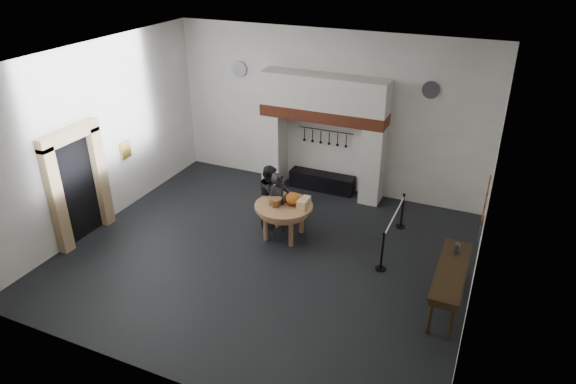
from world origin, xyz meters
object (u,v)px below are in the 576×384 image
at_px(iron_range, 322,182).
at_px(side_table, 452,270).
at_px(work_table, 284,206).
at_px(visitor_near, 279,204).
at_px(visitor_far, 271,195).
at_px(barrier_post_near, 382,252).
at_px(barrier_post_far, 402,212).

bearing_deg(iron_range, side_table, -43.57).
distance_m(work_table, visitor_near, 0.18).
bearing_deg(iron_range, visitor_far, -102.76).
relative_size(visitor_near, side_table, 0.74).
xyz_separation_m(visitor_near, side_table, (4.23, -1.17, 0.06)).
height_order(iron_range, side_table, side_table).
height_order(visitor_far, barrier_post_near, visitor_far).
bearing_deg(visitor_near, work_table, -76.89).
bearing_deg(barrier_post_near, visitor_near, 169.97).
distance_m(barrier_post_near, barrier_post_far, 2.00).
bearing_deg(visitor_far, work_table, -141.26).
height_order(iron_range, work_table, work_table).
height_order(iron_range, visitor_far, visitor_far).
bearing_deg(visitor_near, barrier_post_far, -26.64).
bearing_deg(barrier_post_far, work_table, -148.13).
relative_size(work_table, barrier_post_far, 1.56).
height_order(work_table, barrier_post_near, barrier_post_near).
xyz_separation_m(iron_range, visitor_near, (-0.13, -2.73, 0.56)).
distance_m(iron_range, side_table, 5.69).
xyz_separation_m(side_table, barrier_post_far, (-1.52, 2.69, -0.42)).
height_order(side_table, barrier_post_near, same).
bearing_deg(side_table, visitor_far, 161.21).
relative_size(visitor_near, barrier_post_near, 1.81).
height_order(work_table, visitor_near, visitor_near).
xyz_separation_m(side_table, barrier_post_near, (-1.52, 0.69, -0.42)).
relative_size(visitor_near, barrier_post_far, 1.81).
distance_m(work_table, barrier_post_near, 2.61).
height_order(iron_range, visitor_near, visitor_near).
bearing_deg(barrier_post_far, barrier_post_near, -90.00).
bearing_deg(barrier_post_far, visitor_far, -160.19).
xyz_separation_m(iron_range, barrier_post_far, (2.58, -1.21, 0.20)).
xyz_separation_m(visitor_far, side_table, (4.63, -1.57, 0.07)).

